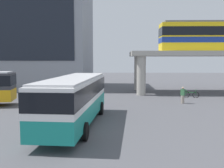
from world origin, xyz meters
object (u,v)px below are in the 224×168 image
at_px(station_building, 19,38).
at_px(pedestrian_walking_across, 183,96).
at_px(bus_main, 75,96).
at_px(bicycle_green, 191,95).

relative_size(station_building, pedestrian_walking_across, 13.34).
xyz_separation_m(bus_main, pedestrian_walking_across, (9.26, 8.80, -1.21)).
xyz_separation_m(bicycle_green, pedestrian_walking_across, (-1.92, -3.89, 0.42)).
height_order(bus_main, bicycle_green, bus_main).
bearing_deg(bicycle_green, station_building, 155.11).
xyz_separation_m(station_building, bus_main, (12.94, -23.89, -5.83)).
distance_m(station_building, pedestrian_walking_across, 27.75).
bearing_deg(pedestrian_walking_across, bicycle_green, 63.70).
relative_size(bus_main, bicycle_green, 6.30).
bearing_deg(station_building, bus_main, -61.55).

